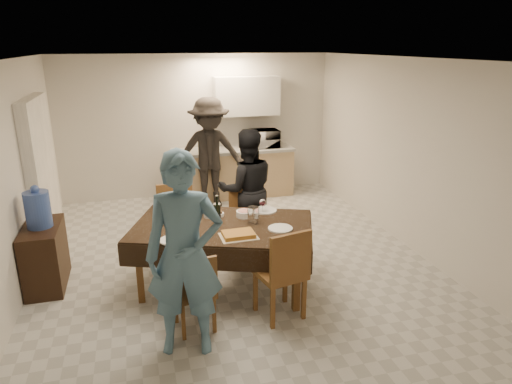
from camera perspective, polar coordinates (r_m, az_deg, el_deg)
The scene contains 33 objects.
floor at distance 6.18m, azimuth -2.84°, elevation -8.54°, with size 5.00×6.00×0.02m, color beige.
ceiling at distance 5.53m, azimuth -3.27°, elevation 16.30°, with size 5.00×6.00×0.02m, color white.
wall_back at distance 8.61m, azimuth -7.34°, elevation 8.13°, with size 5.00×0.02×2.60m, color beige.
wall_front at distance 3.05m, azimuth 9.31°, elevation -11.05°, with size 5.00×0.02×2.60m, color beige.
wall_left at distance 5.76m, azimuth -28.12°, elevation 1.12°, with size 0.02×6.00×2.60m, color beige.
wall_right at distance 6.69m, azimuth 18.45°, elevation 4.46°, with size 0.02×6.00×2.60m, color beige.
stub_partition at distance 6.94m, azimuth -25.19°, elevation 2.00°, with size 0.15×1.40×2.10m, color white.
kitchen_base_cabinet at distance 8.60m, azimuth -2.84°, elevation 2.29°, with size 2.20×0.60×0.86m, color tan.
kitchen_worktop at distance 8.49m, azimuth -2.89°, elevation 5.25°, with size 2.24×0.64×0.05m, color #9B9B97.
upper_cabinet at distance 8.53m, azimuth -1.19°, elevation 11.91°, with size 1.20×0.34×0.70m, color silver.
dining_table at distance 5.28m, azimuth -4.19°, elevation -4.45°, with size 2.31×1.81×0.79m.
chair_near_left at distance 4.58m, azimuth -7.70°, elevation -11.55°, with size 0.43×0.44×0.46m.
chair_near_right at distance 4.69m, azimuth 3.36°, elevation -9.22°, with size 0.55×0.56×0.55m.
chair_far_left at distance 5.87m, azimuth -9.74°, elevation -3.59°, with size 0.47×0.47×0.56m.
chair_far_right at distance 6.04m, azimuth -1.19°, elevation -3.50°, with size 0.46×0.46×0.48m.
console at distance 5.97m, azimuth -24.85°, elevation -7.31°, with size 0.41×0.82×0.76m, color black.
water_jug at distance 5.76m, azimuth -25.61°, elevation -1.99°, with size 0.28×0.28×0.42m, color #4566BF.
wine_bottle at distance 5.24m, azimuth -4.89°, elevation -2.22°, with size 0.08×0.08×0.34m, color black, non-canonical shape.
water_pitcher at distance 5.25m, azimuth -0.37°, elevation -2.92°, with size 0.13×0.13×0.20m, color white.
savoury_tart at distance 4.93m, azimuth -2.20°, elevation -5.32°, with size 0.39×0.30×0.05m, color #BA8136.
salad_bowl at distance 5.47m, azimuth -1.49°, elevation -2.74°, with size 0.19×0.19×0.07m, color white.
mushroom_dish at distance 5.50m, azimuth -5.29°, elevation -2.88°, with size 0.22×0.22×0.04m, color white.
wine_glass_a at distance 4.93m, azimuth -9.96°, elevation -4.69°, with size 0.09×0.09×0.19m, color white, non-canonical shape.
wine_glass_b at distance 5.57m, azimuth 0.83°, elevation -1.73°, with size 0.08×0.08×0.18m, color white, non-canonical shape.
wine_glass_c at distance 5.47m, azimuth -6.89°, elevation -2.16°, with size 0.09×0.09×0.20m, color white, non-canonical shape.
plate_near_left at distance 4.91m, azimuth -10.43°, elevation -5.91°, with size 0.27×0.27×0.02m, color white.
plate_near_right at distance 5.13m, azimuth 3.06°, elevation -4.57°, with size 0.28×0.28×0.02m, color white.
plate_far_left at distance 5.47m, azimuth -11.01°, elevation -3.42°, with size 0.28×0.28×0.02m, color white.
plate_far_right at distance 5.66m, azimuth 1.17°, elevation -2.31°, with size 0.28×0.28×0.02m, color white.
microwave at distance 8.58m, azimuth 0.83°, elevation 6.70°, with size 0.59×0.40×0.33m, color silver.
person_near at distance 4.17m, azimuth -8.92°, elevation -7.86°, with size 0.70×0.46×1.92m, color slate.
person_far at distance 6.32m, azimuth -1.17°, elevation 0.34°, with size 0.82×0.64×1.69m, color black.
person_kitchen at distance 7.95m, azimuth -5.80°, elevation 4.84°, with size 1.24×0.71×1.92m, color black.
Camera 1 is at (-1.15, -5.40, 2.77)m, focal length 32.00 mm.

